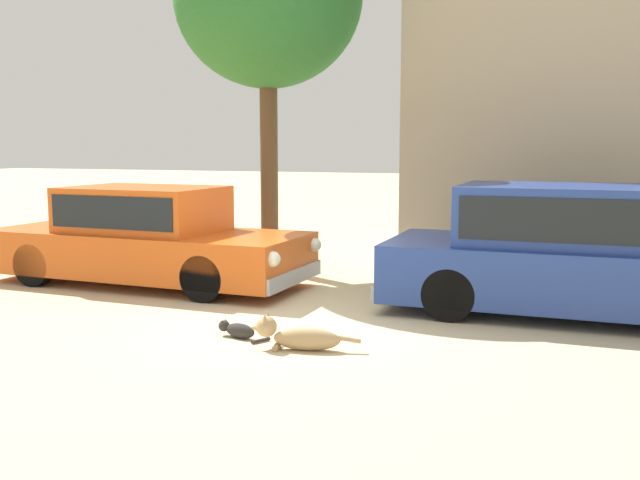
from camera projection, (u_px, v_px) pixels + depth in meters
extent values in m
plane|color=#CCB78E|center=(301.00, 319.00, 8.31)|extent=(80.00, 80.00, 0.00)
cube|color=#D15619|center=(148.00, 252.00, 10.36)|extent=(4.68, 1.92, 0.61)
cube|color=#D15619|center=(144.00, 209.00, 10.30)|extent=(2.18, 1.57, 0.63)
cube|color=black|center=(144.00, 208.00, 10.30)|extent=(2.01, 1.58, 0.44)
cube|color=#999BA0|center=(293.00, 276.00, 9.55)|extent=(0.20, 1.68, 0.20)
cube|color=#999BA0|center=(25.00, 256.00, 11.24)|extent=(0.20, 1.68, 0.20)
sphere|color=silver|center=(314.00, 245.00, 10.11)|extent=(0.20, 0.20, 0.20)
sphere|color=silver|center=(272.00, 259.00, 8.87)|extent=(0.20, 0.20, 0.20)
cube|color=red|center=(58.00, 229.00, 11.87)|extent=(0.05, 0.18, 0.18)
cylinder|color=black|center=(258.00, 261.00, 10.57)|extent=(0.62, 0.23, 0.61)
cylinder|color=black|center=(204.00, 278.00, 9.18)|extent=(0.62, 0.23, 0.61)
cylinder|color=black|center=(104.00, 250.00, 11.59)|extent=(0.62, 0.23, 0.61)
cylinder|color=black|center=(34.00, 265.00, 10.20)|extent=(0.62, 0.23, 0.61)
cube|color=navy|center=(571.00, 273.00, 8.48)|extent=(4.31, 1.90, 0.68)
cube|color=navy|center=(554.00, 215.00, 8.46)|extent=(2.16, 1.61, 0.69)
cube|color=black|center=(554.00, 214.00, 8.46)|extent=(1.99, 1.63, 0.48)
cube|color=#999BA0|center=(395.00, 281.00, 9.24)|extent=(0.15, 1.80, 0.20)
cube|color=red|center=(410.00, 242.00, 9.93)|extent=(0.04, 0.18, 0.18)
cube|color=red|center=(379.00, 259.00, 8.44)|extent=(0.04, 0.18, 0.18)
cylinder|color=black|center=(471.00, 271.00, 9.71)|extent=(0.61, 0.21, 0.61)
cylinder|color=black|center=(449.00, 294.00, 8.19)|extent=(0.61, 0.21, 0.61)
cylinder|color=tan|center=(276.00, 348.00, 7.04)|extent=(0.08, 0.11, 0.06)
cylinder|color=tan|center=(278.00, 344.00, 7.15)|extent=(0.08, 0.11, 0.06)
ellipsoid|color=tan|center=(307.00, 339.00, 7.04)|extent=(0.69, 0.31, 0.23)
sphere|color=tan|center=(266.00, 327.00, 7.09)|extent=(0.21, 0.21, 0.21)
cone|color=tan|center=(255.00, 328.00, 7.11)|extent=(0.13, 0.13, 0.12)
cone|color=tan|center=(265.00, 319.00, 7.01)|extent=(0.09, 0.09, 0.09)
cone|color=tan|center=(268.00, 316.00, 7.14)|extent=(0.09, 0.09, 0.09)
cylinder|color=tan|center=(349.00, 339.00, 6.98)|extent=(0.24, 0.09, 0.08)
ellipsoid|color=#2D2B28|center=(240.00, 331.00, 7.48)|extent=(0.38, 0.21, 0.16)
sphere|color=#2D2B28|center=(224.00, 326.00, 7.59)|extent=(0.12, 0.12, 0.12)
cone|color=#2D2B28|center=(222.00, 322.00, 7.56)|extent=(0.05, 0.05, 0.05)
cone|color=#2D2B28|center=(226.00, 321.00, 7.61)|extent=(0.05, 0.05, 0.05)
cylinder|color=#2D2B28|center=(261.00, 340.00, 7.32)|extent=(0.14, 0.21, 0.04)
cylinder|color=brown|center=(269.00, 171.00, 11.32)|extent=(0.28, 0.28, 3.13)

